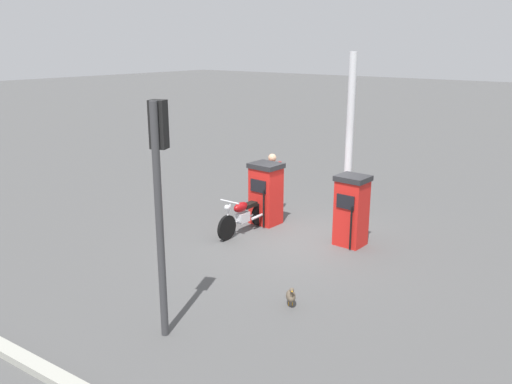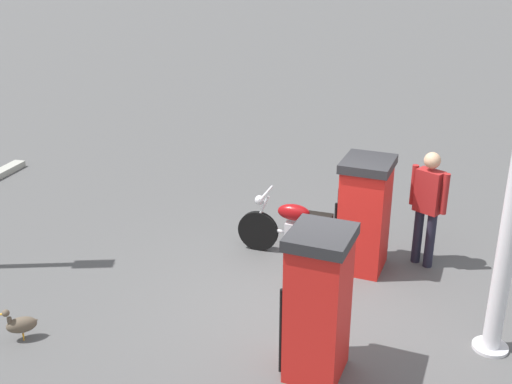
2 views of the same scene
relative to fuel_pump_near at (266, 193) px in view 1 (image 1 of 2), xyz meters
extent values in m
plane|color=#4C4C4C|center=(0.43, 1.24, -0.82)|extent=(120.00, 120.00, 0.00)
cube|color=red|center=(0.00, 0.00, -0.07)|extent=(0.62, 0.71, 1.49)
cube|color=black|center=(0.31, -0.01, 0.26)|extent=(0.05, 0.49, 0.32)
cube|color=#262628|center=(0.00, 0.00, 0.73)|extent=(0.68, 0.79, 0.12)
cylinder|color=black|center=(0.35, 0.20, -0.30)|extent=(0.05, 0.05, 0.97)
cube|color=red|center=(0.00, 2.47, -0.05)|extent=(0.58, 0.66, 1.54)
cube|color=black|center=(0.29, 2.46, 0.29)|extent=(0.04, 0.45, 0.32)
cube|color=#262628|center=(0.00, 2.47, 0.79)|extent=(0.64, 0.72, 0.12)
cylinder|color=black|center=(0.33, 2.65, -0.28)|extent=(0.05, 0.05, 1.00)
cylinder|color=black|center=(1.55, 0.00, -0.51)|extent=(0.62, 0.09, 0.61)
cylinder|color=black|center=(0.23, -0.02, -0.51)|extent=(0.62, 0.09, 0.61)
cube|color=silver|center=(0.94, -0.01, -0.41)|extent=(0.36, 0.21, 0.24)
cylinder|color=silver|center=(0.89, -0.01, -0.46)|extent=(0.99, 0.07, 0.05)
ellipsoid|color=maroon|center=(1.01, -0.01, -0.13)|extent=(0.48, 0.23, 0.24)
cube|color=black|center=(0.67, -0.01, -0.16)|extent=(0.44, 0.21, 0.10)
cylinder|color=silver|center=(1.51, 0.00, -0.21)|extent=(0.26, 0.05, 0.57)
cylinder|color=silver|center=(1.43, 0.00, 0.11)|extent=(0.05, 0.56, 0.04)
sphere|color=silver|center=(1.53, 0.00, -0.01)|extent=(0.14, 0.14, 0.14)
cylinder|color=silver|center=(0.43, 0.10, -0.49)|extent=(0.55, 0.08, 0.07)
cylinder|color=#1E1E2D|center=(-0.70, -0.43, -0.41)|extent=(0.17, 0.17, 0.82)
cylinder|color=#1E1E2D|center=(-0.88, -0.34, -0.41)|extent=(0.17, 0.17, 0.82)
cube|color=maroon|center=(-0.79, -0.39, 0.30)|extent=(0.41, 0.34, 0.61)
cylinder|color=maroon|center=(-0.58, -0.49, 0.33)|extent=(0.12, 0.12, 0.58)
cylinder|color=maroon|center=(-1.01, -0.28, 0.33)|extent=(0.12, 0.12, 0.58)
sphere|color=tan|center=(-0.79, -0.39, 0.75)|extent=(0.30, 0.30, 0.23)
ellipsoid|color=brown|center=(3.34, 3.08, -0.63)|extent=(0.37, 0.35, 0.19)
cylinder|color=brown|center=(3.43, 3.16, -0.57)|extent=(0.08, 0.08, 0.13)
sphere|color=brown|center=(3.45, 3.17, -0.44)|extent=(0.12, 0.12, 0.09)
cone|color=orange|center=(3.49, 3.21, -0.44)|extent=(0.07, 0.07, 0.04)
cone|color=brown|center=(3.22, 2.98, -0.60)|extent=(0.09, 0.09, 0.07)
cylinder|color=orange|center=(3.32, 3.10, -0.77)|extent=(0.02, 0.02, 0.10)
cylinder|color=orange|center=(3.36, 3.05, -0.77)|extent=(0.02, 0.02, 0.10)
cylinder|color=#38383A|center=(5.39, 2.02, 1.06)|extent=(0.16, 0.16, 3.76)
cube|color=black|center=(5.26, 1.97, 2.58)|extent=(0.28, 0.30, 0.72)
sphere|color=red|center=(5.17, 1.93, 2.80)|extent=(0.20, 0.20, 0.15)
sphere|color=orange|center=(5.17, 1.93, 2.58)|extent=(0.20, 0.20, 0.15)
sphere|color=green|center=(5.17, 1.93, 2.36)|extent=(0.20, 0.20, 0.15)
cylinder|color=silver|center=(-1.76, 1.40, 1.36)|extent=(0.20, 0.20, 4.36)
cylinder|color=silver|center=(-1.76, 1.40, -0.80)|extent=(0.40, 0.40, 0.04)
cube|color=#9E9E93|center=(7.21, 1.24, -0.76)|extent=(0.67, 6.17, 0.12)
camera|label=1|loc=(10.47, 7.86, 3.74)|focal=36.96mm
camera|label=2|loc=(-1.31, 7.89, 3.49)|focal=43.94mm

